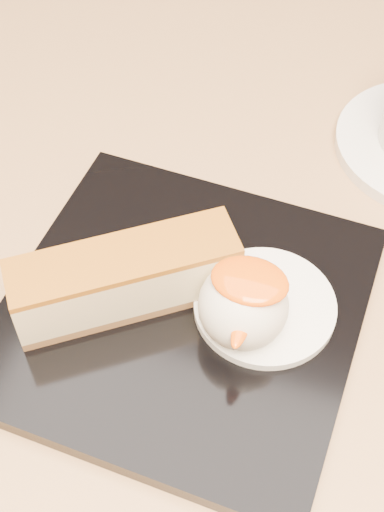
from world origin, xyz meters
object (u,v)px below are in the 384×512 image
(table, at_px, (222,369))
(cheesecake, at_px, (125,278))
(ice_cream_scoop, at_px, (243,305))
(dessert_plate, at_px, (182,312))

(table, height_order, cheesecake, cheesecake)
(ice_cream_scoop, bearing_deg, table, 112.22)
(table, distance_m, ice_cream_scoop, 0.20)
(table, height_order, dessert_plate, dessert_plate)
(table, bearing_deg, ice_cream_scoop, -67.78)
(table, bearing_deg, dessert_plate, -105.31)
(cheesecake, bearing_deg, ice_cream_scoop, -35.73)
(cheesecake, distance_m, ice_cream_scoop, 0.08)
(dessert_plate, height_order, cheesecake, cheesecake)
(cheesecake, relative_size, ice_cream_scoop, 2.50)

